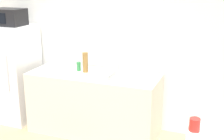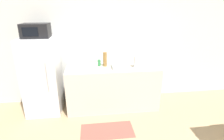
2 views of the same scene
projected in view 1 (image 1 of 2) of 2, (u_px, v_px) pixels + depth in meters
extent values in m
cube|color=silver|center=(111.00, 38.00, 4.46)|extent=(8.00, 0.06, 2.60)
cube|color=silver|center=(14.00, 73.00, 4.75)|extent=(0.63, 0.65, 1.46)
cylinder|color=#B7B7BC|center=(8.00, 74.00, 4.36)|extent=(0.02, 0.02, 0.51)
cube|color=black|center=(8.00, 17.00, 4.52)|extent=(0.46, 0.33, 0.24)
cube|color=beige|center=(94.00, 103.00, 4.37)|extent=(1.79, 0.70, 0.87)
cube|color=#9EA3A8|center=(101.00, 74.00, 4.13)|extent=(0.33, 0.28, 0.06)
cylinder|color=olive|center=(85.00, 62.00, 4.29)|extent=(0.08, 0.08, 0.28)
cylinder|color=#2D7F42|center=(79.00, 66.00, 4.37)|extent=(0.06, 0.06, 0.13)
cylinder|color=red|center=(195.00, 125.00, 2.19)|extent=(0.08, 0.08, 0.09)
cylinder|color=white|center=(123.00, 71.00, 3.97)|extent=(0.12, 0.12, 0.22)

